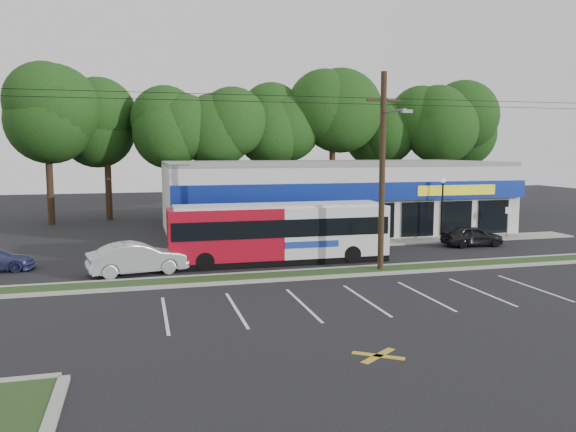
{
  "coord_description": "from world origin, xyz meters",
  "views": [
    {
      "loc": [
        -8.8,
        -25.01,
        6.15
      ],
      "look_at": [
        -0.83,
        5.0,
        2.5
      ],
      "focal_mm": 35.0,
      "sensor_mm": 36.0,
      "label": 1
    }
  ],
  "objects_px": {
    "utility_pole": "(380,165)",
    "car_silver": "(137,258)",
    "car_dark": "(472,236)",
    "sign_post": "(508,216)",
    "metrobus": "(279,232)",
    "lamp_post": "(442,202)",
    "pedestrian_a": "(330,241)",
    "pedestrian_b": "(385,232)"
  },
  "relations": [
    {
      "from": "car_silver",
      "to": "pedestrian_b",
      "type": "distance_m",
      "value": 16.44
    },
    {
      "from": "utility_pole",
      "to": "sign_post",
      "type": "height_order",
      "value": "utility_pole"
    },
    {
      "from": "utility_pole",
      "to": "car_dark",
      "type": "distance_m",
      "value": 11.6
    },
    {
      "from": "pedestrian_a",
      "to": "pedestrian_b",
      "type": "relative_size",
      "value": 1.01
    },
    {
      "from": "sign_post",
      "to": "metrobus",
      "type": "height_order",
      "value": "metrobus"
    },
    {
      "from": "utility_pole",
      "to": "metrobus",
      "type": "bearing_deg",
      "value": 140.13
    },
    {
      "from": "car_dark",
      "to": "pedestrian_a",
      "type": "distance_m",
      "value": 9.86
    },
    {
      "from": "sign_post",
      "to": "car_silver",
      "type": "bearing_deg",
      "value": -168.53
    },
    {
      "from": "utility_pole",
      "to": "lamp_post",
      "type": "height_order",
      "value": "utility_pole"
    },
    {
      "from": "utility_pole",
      "to": "car_dark",
      "type": "bearing_deg",
      "value": 31.57
    },
    {
      "from": "lamp_post",
      "to": "car_dark",
      "type": "height_order",
      "value": "lamp_post"
    },
    {
      "from": "car_dark",
      "to": "car_silver",
      "type": "relative_size",
      "value": 0.81
    },
    {
      "from": "car_dark",
      "to": "pedestrian_b",
      "type": "xyz_separation_m",
      "value": [
        -5.19,
        2.03,
        0.17
      ]
    },
    {
      "from": "lamp_post",
      "to": "metrobus",
      "type": "relative_size",
      "value": 0.35
    },
    {
      "from": "utility_pole",
      "to": "car_silver",
      "type": "relative_size",
      "value": 10.36
    },
    {
      "from": "metrobus",
      "to": "pedestrian_a",
      "type": "distance_m",
      "value": 3.86
    },
    {
      "from": "utility_pole",
      "to": "car_dark",
      "type": "height_order",
      "value": "utility_pole"
    },
    {
      "from": "lamp_post",
      "to": "car_dark",
      "type": "relative_size",
      "value": 1.08
    },
    {
      "from": "car_dark",
      "to": "pedestrian_a",
      "type": "height_order",
      "value": "pedestrian_a"
    },
    {
      "from": "lamp_post",
      "to": "pedestrian_a",
      "type": "height_order",
      "value": "lamp_post"
    },
    {
      "from": "sign_post",
      "to": "metrobus",
      "type": "bearing_deg",
      "value": -166.85
    },
    {
      "from": "utility_pole",
      "to": "pedestrian_b",
      "type": "height_order",
      "value": "utility_pole"
    },
    {
      "from": "sign_post",
      "to": "pedestrian_b",
      "type": "distance_m",
      "value": 9.37
    },
    {
      "from": "sign_post",
      "to": "pedestrian_b",
      "type": "xyz_separation_m",
      "value": [
        -9.34,
        -0.07,
        -0.72
      ]
    },
    {
      "from": "car_dark",
      "to": "pedestrian_b",
      "type": "height_order",
      "value": "pedestrian_b"
    },
    {
      "from": "lamp_post",
      "to": "car_silver",
      "type": "xyz_separation_m",
      "value": [
        -20.0,
        -5.3,
        -1.88
      ]
    },
    {
      "from": "car_silver",
      "to": "lamp_post",
      "type": "bearing_deg",
      "value": -86.81
    },
    {
      "from": "utility_pole",
      "to": "metrobus",
      "type": "relative_size",
      "value": 4.14
    },
    {
      "from": "sign_post",
      "to": "car_dark",
      "type": "bearing_deg",
      "value": -153.08
    },
    {
      "from": "lamp_post",
      "to": "car_silver",
      "type": "height_order",
      "value": "lamp_post"
    },
    {
      "from": "utility_pole",
      "to": "car_dark",
      "type": "xyz_separation_m",
      "value": [
        9.02,
        5.54,
        -4.74
      ]
    },
    {
      "from": "sign_post",
      "to": "metrobus",
      "type": "xyz_separation_m",
      "value": [
        -17.45,
        -4.08,
        0.16
      ]
    },
    {
      "from": "pedestrian_a",
      "to": "car_silver",
      "type": "bearing_deg",
      "value": -9.36
    },
    {
      "from": "car_dark",
      "to": "pedestrian_a",
      "type": "xyz_separation_m",
      "value": [
        -9.85,
        -0.47,
        0.17
      ]
    },
    {
      "from": "sign_post",
      "to": "pedestrian_a",
      "type": "relative_size",
      "value": 1.32
    },
    {
      "from": "sign_post",
      "to": "car_silver",
      "type": "height_order",
      "value": "sign_post"
    },
    {
      "from": "car_silver",
      "to": "pedestrian_a",
      "type": "xyz_separation_m",
      "value": [
        11.0,
        2.5,
        0.05
      ]
    },
    {
      "from": "metrobus",
      "to": "car_silver",
      "type": "bearing_deg",
      "value": -172.03
    },
    {
      "from": "utility_pole",
      "to": "car_dark",
      "type": "relative_size",
      "value": 12.74
    },
    {
      "from": "pedestrian_a",
      "to": "lamp_post",
      "type": "bearing_deg",
      "value": 175.11
    },
    {
      "from": "utility_pole",
      "to": "car_silver",
      "type": "height_order",
      "value": "utility_pole"
    },
    {
      "from": "utility_pole",
      "to": "car_silver",
      "type": "xyz_separation_m",
      "value": [
        -11.83,
        2.57,
        -4.62
      ]
    }
  ]
}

